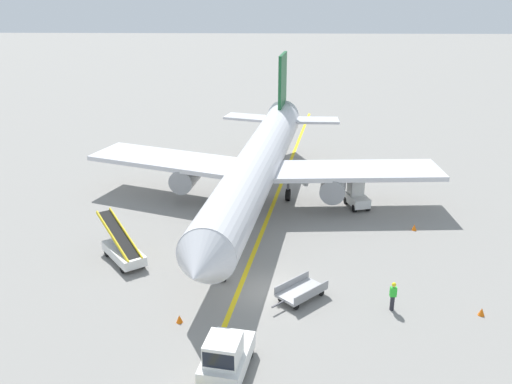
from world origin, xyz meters
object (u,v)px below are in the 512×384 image
(baggage_cart_loaded, at_px, (301,291))
(safety_cone_wingtip_left, at_px, (199,216))
(baggage_tug_near_wing, at_px, (356,196))
(belt_loader_forward_hold, at_px, (123,250))
(airliner, at_px, (258,164))
(safety_cone_wingtip_right, at_px, (414,227))
(safety_cone_nose_left, at_px, (179,319))
(pushback_tug, at_px, (226,356))
(ground_crew_marshaller, at_px, (393,295))
(safety_cone_nose_right, at_px, (482,312))

(baggage_cart_loaded, bearing_deg, safety_cone_wingtip_left, 122.88)
(baggage_tug_near_wing, bearing_deg, belt_loader_forward_hold, -149.85)
(airliner, bearing_deg, safety_cone_wingtip_right, -21.28)
(safety_cone_nose_left, bearing_deg, safety_cone_wingtip_left, 92.46)
(belt_loader_forward_hold, distance_m, baggage_cart_loaded, 11.94)
(pushback_tug, height_order, ground_crew_marshaller, pushback_tug)
(airliner, bearing_deg, baggage_tug_near_wing, -0.73)
(airliner, height_order, ground_crew_marshaller, airliner)
(safety_cone_wingtip_right, bearing_deg, safety_cone_nose_left, -141.94)
(pushback_tug, height_order, safety_cone_wingtip_left, pushback_tug)
(safety_cone_nose_right, height_order, safety_cone_wingtip_right, same)
(safety_cone_nose_left, bearing_deg, safety_cone_wingtip_right, 38.06)
(safety_cone_nose_left, xyz_separation_m, safety_cone_wingtip_left, (-0.58, 13.53, 0.00))
(airliner, relative_size, baggage_tug_near_wing, 13.28)
(pushback_tug, xyz_separation_m, safety_cone_wingtip_right, (12.37, 15.92, -0.77))
(baggage_tug_near_wing, xyz_separation_m, safety_cone_wingtip_right, (3.57, -4.30, -0.71))
(safety_cone_nose_right, bearing_deg, belt_loader_forward_hold, 164.63)
(ground_crew_marshaller, distance_m, safety_cone_wingtip_left, 17.06)
(pushback_tug, bearing_deg, safety_cone_nose_right, 20.88)
(pushback_tug, height_order, safety_cone_wingtip_right, pushback_tug)
(safety_cone_wingtip_right, bearing_deg, pushback_tug, -127.83)
(airliner, xyz_separation_m, baggage_tug_near_wing, (7.74, -0.10, -2.49))
(airliner, height_order, baggage_tug_near_wing, airliner)
(airliner, xyz_separation_m, safety_cone_wingtip_right, (11.30, -4.40, -3.20))
(pushback_tug, xyz_separation_m, baggage_tug_near_wing, (8.80, 20.23, -0.07))
(baggage_tug_near_wing, bearing_deg, safety_cone_nose_left, -125.61)
(airliner, xyz_separation_m, ground_crew_marshaller, (7.62, -14.78, -2.51))
(ground_crew_marshaller, height_order, safety_cone_nose_left, ground_crew_marshaller)
(ground_crew_marshaller, relative_size, safety_cone_nose_right, 3.86)
(belt_loader_forward_hold, bearing_deg, airliner, 48.36)
(airliner, xyz_separation_m, baggage_cart_loaded, (2.71, -13.74, -2.95))
(baggage_tug_near_wing, relative_size, belt_loader_forward_hold, 0.56)
(ground_crew_marshaller, bearing_deg, belt_loader_forward_hold, 161.78)
(safety_cone_nose_left, distance_m, safety_cone_nose_right, 16.22)
(belt_loader_forward_hold, height_order, safety_cone_wingtip_right, belt_loader_forward_hold)
(safety_cone_wingtip_right, bearing_deg, ground_crew_marshaller, -109.51)
(airliner, height_order, safety_cone_wingtip_left, airliner)
(ground_crew_marshaller, distance_m, safety_cone_wingtip_right, 11.03)
(belt_loader_forward_hold, relative_size, ground_crew_marshaller, 2.81)
(baggage_cart_loaded, height_order, safety_cone_wingtip_left, baggage_cart_loaded)
(airliner, relative_size, safety_cone_wingtip_left, 80.15)
(baggage_tug_near_wing, relative_size, baggage_cart_loaded, 0.82)
(baggage_tug_near_wing, relative_size, safety_cone_nose_right, 6.04)
(ground_crew_marshaller, bearing_deg, pushback_tug, -147.46)
(pushback_tug, relative_size, safety_cone_nose_left, 8.84)
(pushback_tug, relative_size, belt_loader_forward_hold, 0.82)
(baggage_tug_near_wing, height_order, ground_crew_marshaller, baggage_tug_near_wing)
(belt_loader_forward_hold, bearing_deg, baggage_tug_near_wing, 30.15)
(safety_cone_wingtip_right, bearing_deg, airliner, 158.72)
(belt_loader_forward_hold, height_order, safety_cone_nose_right, belt_loader_forward_hold)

